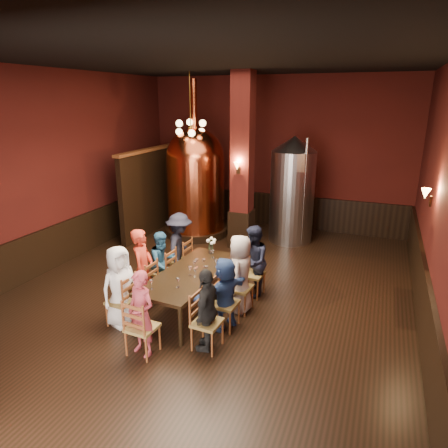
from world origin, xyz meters
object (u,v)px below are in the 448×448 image
at_px(copper_kettle, 196,181).
at_px(person_2, 163,263).
at_px(steel_vessel, 292,190).
at_px(dining_table, 191,275).
at_px(person_0, 120,286).
at_px(rose_vase, 211,243).
at_px(person_1, 143,269).

bearing_deg(copper_kettle, person_2, -74.85).
xyz_separation_m(copper_kettle, steel_vessel, (2.69, 0.48, -0.13)).
bearing_deg(dining_table, person_0, -130.36).
relative_size(copper_kettle, steel_vessel, 1.50).
xyz_separation_m(person_2, rose_vase, (0.80, 0.63, 0.32)).
bearing_deg(steel_vessel, person_2, -112.44).
height_order(person_2, rose_vase, person_2).
relative_size(steel_vessel, rose_vase, 8.29).
distance_m(dining_table, steel_vessel, 4.64).
height_order(person_0, steel_vessel, steel_vessel).
relative_size(dining_table, copper_kettle, 0.56).
distance_m(person_2, steel_vessel, 4.53).
distance_m(person_1, rose_vase, 1.54).
relative_size(person_1, person_2, 1.19).
height_order(person_0, rose_vase, person_0).
bearing_deg(person_2, person_1, -161.98).
xyz_separation_m(person_1, steel_vessel, (1.74, 4.78, 0.66)).
height_order(person_1, person_2, person_1).
xyz_separation_m(person_1, rose_vase, (0.84, 1.28, 0.19)).
bearing_deg(steel_vessel, rose_vase, -104.50).
bearing_deg(rose_vase, steel_vessel, 75.50).
xyz_separation_m(person_0, copper_kettle, (-0.91, 4.97, 0.85)).
xyz_separation_m(dining_table, person_2, (-0.83, 0.38, -0.03)).
height_order(person_0, copper_kettle, copper_kettle).
xyz_separation_m(person_0, person_1, (0.04, 0.67, 0.05)).
bearing_deg(dining_table, person_1, -158.78).
bearing_deg(rose_vase, person_2, -141.90).
bearing_deg(copper_kettle, dining_table, -65.69).
distance_m(copper_kettle, steel_vessel, 2.73).
bearing_deg(rose_vase, dining_table, -88.18).
bearing_deg(rose_vase, copper_kettle, 120.60).
distance_m(person_0, person_1, 0.67).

